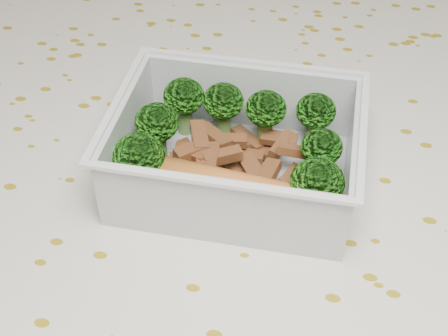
# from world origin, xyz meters

# --- Properties ---
(dining_table) EXTENTS (1.40, 0.90, 0.75)m
(dining_table) POSITION_xyz_m (0.00, 0.00, 0.67)
(dining_table) COLOR brown
(dining_table) RESTS_ON ground
(tablecloth) EXTENTS (1.46, 0.96, 0.19)m
(tablecloth) POSITION_xyz_m (0.00, 0.00, 0.72)
(tablecloth) COLOR beige
(tablecloth) RESTS_ON dining_table
(lunch_container) EXTENTS (0.18, 0.14, 0.06)m
(lunch_container) POSITION_xyz_m (-0.00, 0.01, 0.78)
(lunch_container) COLOR silver
(lunch_container) RESTS_ON tablecloth
(broccoli_florets) EXTENTS (0.16, 0.11, 0.05)m
(broccoli_florets) POSITION_xyz_m (-0.00, 0.02, 0.79)
(broccoli_florets) COLOR #608C3F
(broccoli_florets) RESTS_ON lunch_container
(meat_pile) EXTENTS (0.10, 0.07, 0.03)m
(meat_pile) POSITION_xyz_m (-0.01, 0.02, 0.77)
(meat_pile) COLOR brown
(meat_pile) RESTS_ON lunch_container
(sausage) EXTENTS (0.15, 0.04, 0.03)m
(sausage) POSITION_xyz_m (0.00, -0.03, 0.78)
(sausage) COLOR #B9662A
(sausage) RESTS_ON lunch_container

